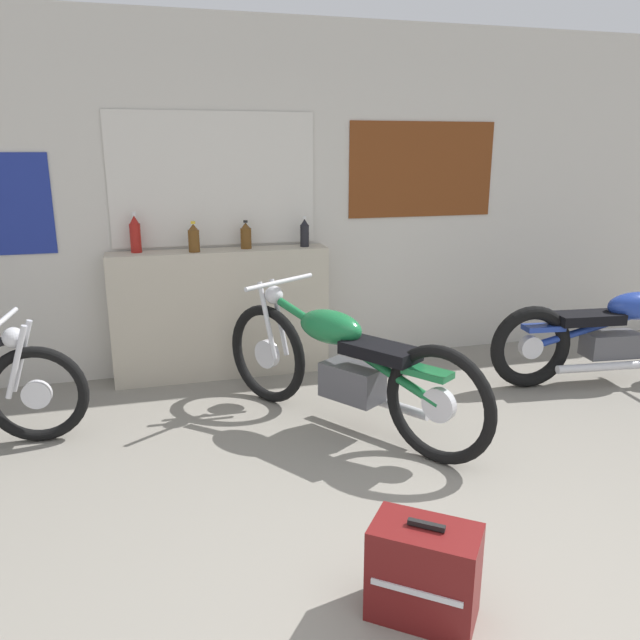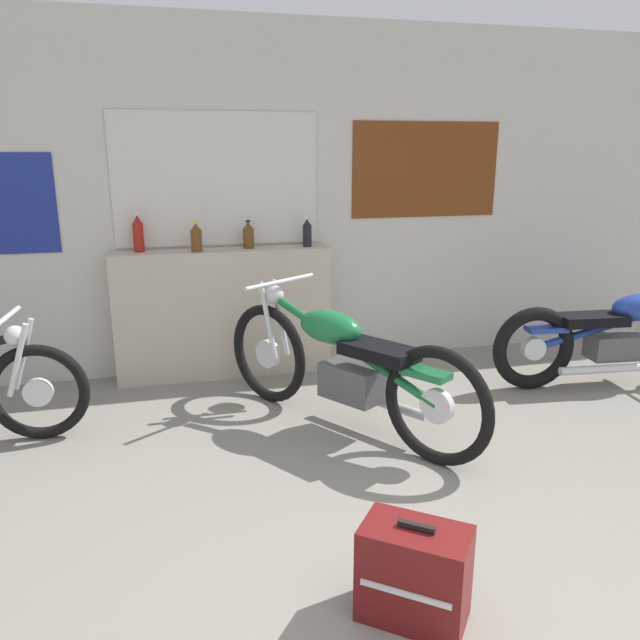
# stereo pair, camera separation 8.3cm
# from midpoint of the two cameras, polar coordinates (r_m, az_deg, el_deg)

# --- Properties ---
(wall_back) EXTENTS (10.00, 0.07, 2.80)m
(wall_back) POSITION_cam_midpoint_polar(r_m,az_deg,el_deg) (5.23, -3.61, 10.93)
(wall_back) COLOR beige
(wall_back) RESTS_ON ground_plane
(sill_counter) EXTENTS (1.72, 0.28, 1.04)m
(sill_counter) POSITION_cam_midpoint_polar(r_m,az_deg,el_deg) (5.11, -9.42, 0.56)
(sill_counter) COLOR #B7AD99
(sill_counter) RESTS_ON ground_plane
(bottle_leftmost) EXTENTS (0.08, 0.08, 0.31)m
(bottle_leftmost) POSITION_cam_midpoint_polar(r_m,az_deg,el_deg) (5.01, -16.99, 7.46)
(bottle_leftmost) COLOR maroon
(bottle_leftmost) RESTS_ON sill_counter
(bottle_left_center) EXTENTS (0.09, 0.09, 0.24)m
(bottle_left_center) POSITION_cam_midpoint_polar(r_m,az_deg,el_deg) (4.93, -11.94, 7.31)
(bottle_left_center) COLOR #5B3814
(bottle_left_center) RESTS_ON sill_counter
(bottle_center) EXTENTS (0.09, 0.09, 0.22)m
(bottle_center) POSITION_cam_midpoint_polar(r_m,az_deg,el_deg) (5.04, -7.26, 7.62)
(bottle_center) COLOR #5B3814
(bottle_center) RESTS_ON sill_counter
(bottle_right_center) EXTENTS (0.07, 0.07, 0.24)m
(bottle_right_center) POSITION_cam_midpoint_polar(r_m,az_deg,el_deg) (5.10, -1.89, 7.94)
(bottle_right_center) COLOR black
(bottle_right_center) RESTS_ON sill_counter
(motorcycle_green) EXTENTS (1.26, 1.84, 0.94)m
(motorcycle_green) POSITION_cam_midpoint_polar(r_m,az_deg,el_deg) (4.09, 1.65, -4.11)
(motorcycle_green) COLOR black
(motorcycle_green) RESTS_ON ground_plane
(motorcycle_blue) EXTENTS (2.18, 0.64, 0.81)m
(motorcycle_blue) POSITION_cam_midpoint_polar(r_m,az_deg,el_deg) (5.46, 25.41, -1.11)
(motorcycle_blue) COLOR black
(motorcycle_blue) RESTS_ON ground_plane
(hard_case_darkred) EXTENTS (0.48, 0.45, 0.42)m
(hard_case_darkred) POSITION_cam_midpoint_polar(r_m,az_deg,el_deg) (2.68, 8.54, -21.85)
(hard_case_darkred) COLOR maroon
(hard_case_darkred) RESTS_ON ground_plane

